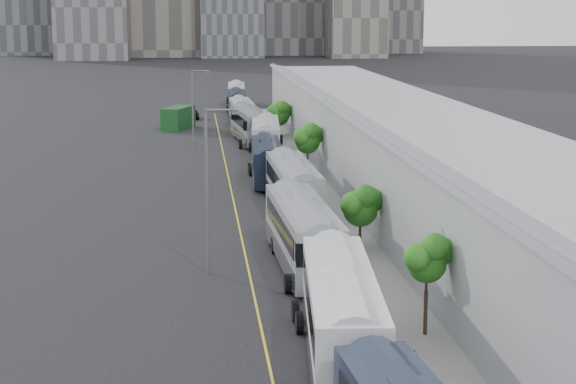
{
  "coord_description": "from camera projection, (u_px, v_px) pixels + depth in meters",
  "views": [
    {
      "loc": [
        -4.46,
        -5.54,
        14.7
      ],
      "look_at": [
        1.59,
        56.29,
        3.0
      ],
      "focal_mm": 60.0,
      "sensor_mm": 36.0,
      "label": 1
    }
  ],
  "objects": [
    {
      "name": "sidewalk",
      "position": [
        402.0,
        237.0,
        63.21
      ],
      "size": [
        10.0,
        170.0,
        0.12
      ],
      "primitive_type": "cube",
      "color": "gray",
      "rests_on": "ground"
    },
    {
      "name": "lane_line",
      "position": [
        242.0,
        242.0,
        62.21
      ],
      "size": [
        0.12,
        160.0,
        0.02
      ],
      "primitive_type": "cube",
      "color": "gold",
      "rests_on": "ground"
    },
    {
      "name": "depot",
      "position": [
        463.0,
        185.0,
        62.95
      ],
      "size": [
        12.45,
        160.4,
        7.2
      ],
      "color": "gray",
      "rests_on": "ground"
    },
    {
      "name": "bus_2",
      "position": [
        341.0,
        321.0,
        40.88
      ],
      "size": [
        3.94,
        14.19,
        4.09
      ],
      "rotation": [
        0.0,
        0.0,
        -0.08
      ],
      "color": "white",
      "rests_on": "ground"
    },
    {
      "name": "bus_3",
      "position": [
        303.0,
        239.0,
        55.61
      ],
      "size": [
        3.28,
        13.98,
        4.06
      ],
      "rotation": [
        0.0,
        0.0,
        0.03
      ],
      "color": "gray",
      "rests_on": "ground"
    },
    {
      "name": "bus_4",
      "position": [
        293.0,
        190.0,
        71.03
      ],
      "size": [
        3.03,
        13.61,
        3.96
      ],
      "rotation": [
        0.0,
        0.0,
        0.02
      ],
      "color": "#95979E",
      "rests_on": "ground"
    },
    {
      "name": "bus_5",
      "position": [
        267.0,
        165.0,
        83.89
      ],
      "size": [
        3.03,
        12.49,
        3.63
      ],
      "rotation": [
        0.0,
        0.0,
        -0.04
      ],
      "color": "black",
      "rests_on": "ground"
    },
    {
      "name": "bus_6",
      "position": [
        265.0,
        141.0,
        98.08
      ],
      "size": [
        3.66,
        13.7,
        3.96
      ],
      "rotation": [
        0.0,
        0.0,
        -0.07
      ],
      "color": "silver",
      "rests_on": "ground"
    },
    {
      "name": "bus_7",
      "position": [
        250.0,
        128.0,
        109.09
      ],
      "size": [
        4.02,
        14.0,
        4.04
      ],
      "rotation": [
        0.0,
        0.0,
        0.09
      ],
      "color": "slate",
      "rests_on": "ground"
    },
    {
      "name": "bus_8",
      "position": [
        242.0,
        116.0,
        123.09
      ],
      "size": [
        2.85,
        12.65,
        3.68
      ],
      "rotation": [
        0.0,
        0.0,
        0.02
      ],
      "color": "silver",
      "rests_on": "ground"
    },
    {
      "name": "bus_9",
      "position": [
        237.0,
        104.0,
        138.78
      ],
      "size": [
        2.76,
        12.04,
        3.5
      ],
      "rotation": [
        0.0,
        0.0,
        -0.03
      ],
      "color": "black",
      "rests_on": "ground"
    },
    {
      "name": "bus_10",
      "position": [
        236.0,
        96.0,
        151.4
      ],
      "size": [
        3.09,
        12.64,
        3.67
      ],
      "rotation": [
        0.0,
        0.0,
        -0.04
      ],
      "color": "white",
      "rests_on": "ground"
    },
    {
      "name": "tree_1",
      "position": [
        427.0,
        259.0,
        43.44
      ],
      "size": [
        1.79,
        1.79,
        4.64
      ],
      "color": "black",
      "rests_on": "ground"
    },
    {
      "name": "tree_2",
      "position": [
        360.0,
        204.0,
        59.63
      ],
      "size": [
        2.18,
        2.18,
        4.01
      ],
      "color": "black",
      "rests_on": "ground"
    },
    {
      "name": "tree_3",
      "position": [
        308.0,
        137.0,
        86.31
      ],
      "size": [
        2.3,
        2.3,
        4.73
      ],
      "color": "black",
      "rests_on": "ground"
    },
    {
      "name": "tree_4",
      "position": [
        279.0,
        112.0,
        113.68
      ],
      "size": [
        2.56,
        2.56,
        4.27
      ],
      "color": "black",
      "rests_on": "ground"
    },
    {
      "name": "street_lamp_near",
      "position": [
        210.0,
        180.0,
        53.76
      ],
      "size": [
        2.04,
        0.22,
        9.43
      ],
      "color": "#59595E",
      "rests_on": "ground"
    },
    {
      "name": "street_lamp_far",
      "position": [
        194.0,
        103.0,
        103.52
      ],
      "size": [
        2.04,
        0.22,
        8.53
      ],
      "color": "#59595E",
      "rests_on": "ground"
    },
    {
      "name": "shipping_container",
      "position": [
        178.0,
        118.0,
        121.67
      ],
      "size": [
        4.37,
        6.93,
        2.8
      ],
      "primitive_type": "cube",
      "rotation": [
        0.0,
        0.0,
        -0.34
      ],
      "color": "#123C18",
      "rests_on": "ground"
    },
    {
      "name": "suv",
      "position": [
        190.0,
        114.0,
        133.25
      ],
      "size": [
        2.59,
        5.12,
        1.39
      ],
      "primitive_type": "imported",
      "rotation": [
        0.0,
        0.0,
        0.06
      ],
      "color": "black",
      "rests_on": "ground"
    }
  ]
}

